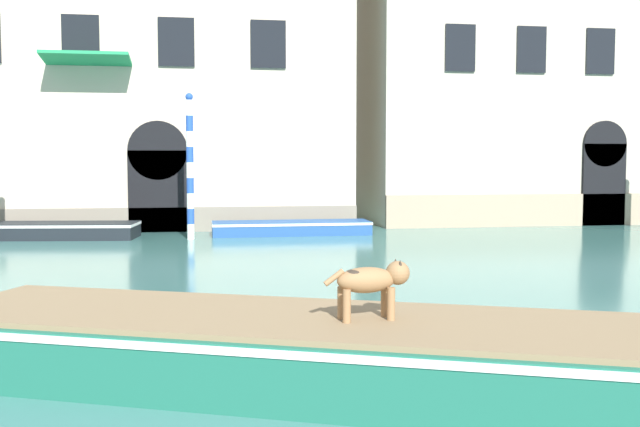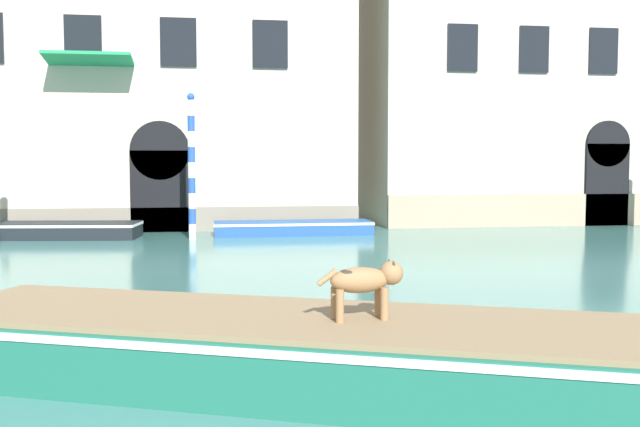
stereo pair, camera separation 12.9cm
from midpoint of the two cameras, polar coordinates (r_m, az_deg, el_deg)
The scene contains 6 objects.
palazzo_left at distance 28.90m, azimuth -13.53°, elevation 14.28°, with size 15.13×7.40×15.14m.
boat_foreground at distance 8.14m, azimuth -0.54°, elevation -10.27°, with size 8.96×5.52×0.74m.
dog_on_deck at distance 7.88m, azimuth 3.98°, elevation -5.14°, with size 0.94×0.34×0.63m.
boat_moored_near_palazzo at distance 24.25m, azimuth -19.15°, elevation -1.19°, with size 5.01×2.17×0.48m.
boat_moored_far at distance 24.07m, azimuth -1.92°, elevation -1.06°, with size 5.07×1.41×0.43m.
mooring_pole_0 at distance 22.84m, azimuth -9.59°, elevation 3.59°, with size 0.22×0.22×4.39m.
Camera 2 is at (2.03, -1.81, 2.43)m, focal length 42.00 mm.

